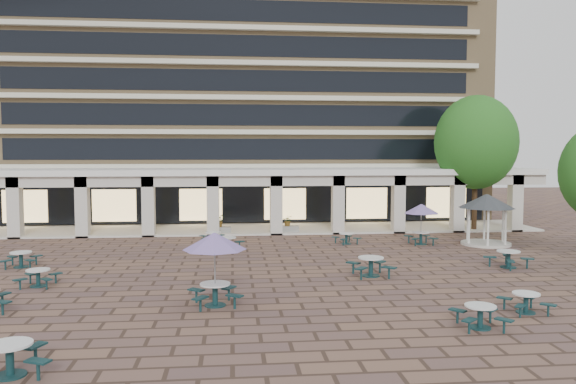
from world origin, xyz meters
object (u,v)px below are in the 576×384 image
at_px(planter_left, 220,226).
at_px(planter_right, 288,226).
at_px(picnic_table_2, 480,314).
at_px(gazebo, 487,207).
at_px(picnic_table_1, 10,357).

height_order(planter_left, planter_right, planter_left).
height_order(picnic_table_2, gazebo, gazebo).
xyz_separation_m(picnic_table_1, planter_left, (4.61, 23.90, 0.09)).
bearing_deg(planter_right, picnic_table_1, -111.19).
bearing_deg(planter_left, gazebo, -20.38).
distance_m(picnic_table_2, planter_left, 23.07).
bearing_deg(gazebo, planter_right, 152.36).
distance_m(picnic_table_2, gazebo, 17.22).
bearing_deg(planter_left, picnic_table_1, -100.91).
bearing_deg(planter_right, picnic_table_2, -79.47).
distance_m(picnic_table_2, planter_right, 21.76).
distance_m(picnic_table_1, gazebo, 27.41).
height_order(gazebo, planter_right, gazebo).
height_order(picnic_table_1, gazebo, gazebo).
xyz_separation_m(gazebo, planter_right, (-11.38, 5.96, -1.80)).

